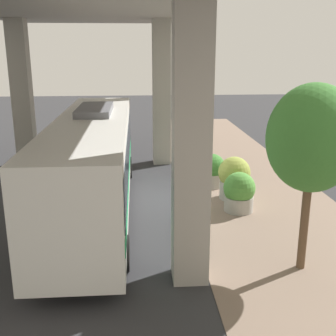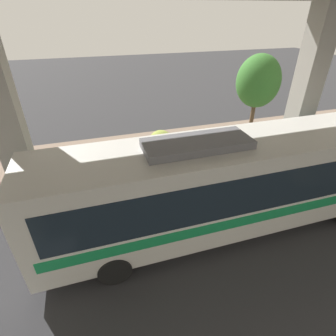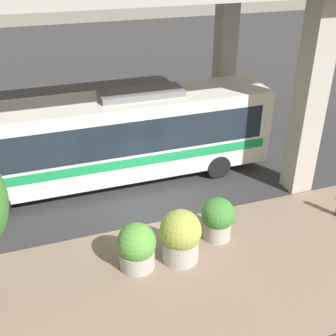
{
  "view_description": "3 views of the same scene",
  "coord_description": "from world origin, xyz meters",
  "views": [
    {
      "loc": [
        1.82,
        15.84,
        5.85
      ],
      "look_at": [
        0.69,
        1.02,
        1.65
      ],
      "focal_mm": 45.0,
      "sensor_mm": 36.0,
      "label": 1
    },
    {
      "loc": [
        9.77,
        -3.27,
        7.03
      ],
      "look_at": [
        0.41,
        -0.39,
        1.05
      ],
      "focal_mm": 28.0,
      "sensor_mm": 36.0,
      "label": 2
    },
    {
      "loc": [
        -11.54,
        3.67,
        8.88
      ],
      "look_at": [
        0.14,
        -0.37,
        2.05
      ],
      "focal_mm": 45.0,
      "sensor_mm": 36.0,
      "label": 3
    }
  ],
  "objects": [
    {
      "name": "ground_plane",
      "position": [
        0.0,
        0.0,
        0.0
      ],
      "size": [
        80.0,
        80.0,
        0.0
      ],
      "primitive_type": "plane",
      "color": "#2D2D30",
      "rests_on": "ground"
    },
    {
      "name": "bus",
      "position": [
        3.39,
        0.88,
        2.03
      ],
      "size": [
        2.62,
        12.87,
        3.75
      ],
      "color": "silver",
      "rests_on": "ground"
    },
    {
      "name": "planter_middle",
      "position": [
        -1.93,
        1.34,
        0.74
      ],
      "size": [
        1.18,
        1.18,
        1.51
      ],
      "color": "#9E998E",
      "rests_on": "ground"
    },
    {
      "name": "overpass",
      "position": [
        4.0,
        0.0,
        6.91
      ],
      "size": [
        9.4,
        19.84,
        7.89
      ],
      "color": "#9E998E",
      "rests_on": "ground"
    },
    {
      "name": "planter_back",
      "position": [
        -2.04,
        -0.02,
        0.88
      ],
      "size": [
        1.28,
        1.28,
        1.75
      ],
      "color": "#9E998E",
      "rests_on": "ground"
    },
    {
      "name": "planter_front",
      "position": [
        -1.43,
        -1.55,
        0.77
      ],
      "size": [
        1.1,
        1.1,
        1.5
      ],
      "color": "#9E998E",
      "rests_on": "ground"
    },
    {
      "name": "sidewalk_strip",
      "position": [
        -3.0,
        0.0,
        0.01
      ],
      "size": [
        6.0,
        40.0,
        0.02
      ],
      "color": "#7A6656",
      "rests_on": "ground"
    }
  ]
}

